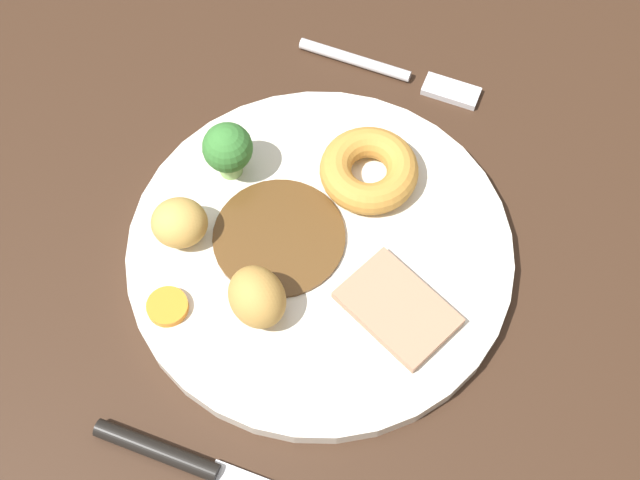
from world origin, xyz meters
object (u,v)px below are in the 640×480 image
meat_slice_main (398,308)px  roast_potato_right (179,223)px  broccoli_floret (228,149)px  roast_potato_left (257,297)px  dinner_plate (320,251)px  fork (394,73)px  yorkshire_pudding (370,170)px  knife (204,469)px  carrot_coin_front (168,307)px

meat_slice_main → roast_potato_right: size_ratio=1.92×
meat_slice_main → broccoli_floret: bearing=-115.6°
meat_slice_main → roast_potato_left: size_ratio=1.72×
dinner_plate → fork: 17.49cm
fork → broccoli_floret: bearing=-119.6°
yorkshire_pudding → knife: size_ratio=0.39×
roast_potato_right → knife: (14.84, 7.45, -2.65)cm
carrot_coin_front → roast_potato_right: bearing=-167.5°
dinner_plate → knife: 17.09cm
roast_potato_left → meat_slice_main: bearing=107.3°
broccoli_floret → dinner_plate: bearing=64.0°
roast_potato_right → yorkshire_pudding: bearing=127.3°
roast_potato_left → fork: (-23.32, 3.07, -2.95)cm
fork → yorkshire_pudding: bearing=-80.5°
roast_potato_left → fork: 23.71cm
roast_potato_left → yorkshire_pudding: bearing=161.3°
meat_slice_main → roast_potato_left: bearing=-72.7°
dinner_plate → broccoli_floret: broccoli_floret is taller
dinner_plate → broccoli_floret: 9.84cm
carrot_coin_front → knife: (9.19, 6.19, -1.25)cm
yorkshire_pudding → roast_potato_left: size_ratio=1.63×
dinner_plate → meat_slice_main: bearing=65.0°
meat_slice_main → carrot_coin_front: 15.63cm
fork → knife: size_ratio=0.83×
broccoli_floret → knife: bearing=16.2°
meat_slice_main → yorkshire_pudding: 10.74cm
broccoli_floret → fork: bearing=146.6°
meat_slice_main → yorkshire_pudding: yorkshire_pudding is taller
meat_slice_main → yorkshire_pudding: (-9.55, -4.84, 0.77)cm
carrot_coin_front → broccoli_floret: broccoli_floret is taller
yorkshire_pudding → meat_slice_main: bearing=26.9°
dinner_plate → roast_potato_right: (2.11, -9.63, 2.40)cm
dinner_plate → broccoli_floret: bearing=-116.0°
meat_slice_main → fork: meat_slice_main is taller
yorkshire_pudding → knife: (23.46, -3.87, -2.11)cm
roast_potato_right → carrot_coin_front: roast_potato_right is taller
yorkshire_pudding → roast_potato_left: roast_potato_left is taller
meat_slice_main → knife: (13.91, -8.71, -1.35)cm
yorkshire_pudding → knife: 23.87cm
meat_slice_main → carrot_coin_front: meat_slice_main is taller
carrot_coin_front → fork: 26.81cm
broccoli_floret → carrot_coin_front: bearing=-0.6°
yorkshire_pudding → fork: (-10.97, -1.10, -2.18)cm
roast_potato_right → carrot_coin_front: size_ratio=1.40×
yorkshire_pudding → carrot_coin_front: size_ratio=2.54×
fork → knife: knife is taller
broccoli_floret → fork: (-13.45, 8.85, -3.82)cm
carrot_coin_front → roast_potato_left: bearing=108.0°
yorkshire_pudding → roast_potato_right: size_ratio=1.82×
roast_potato_left → roast_potato_right: (-3.74, -7.15, -0.24)cm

